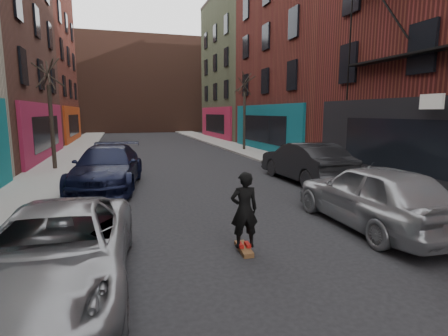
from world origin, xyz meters
TOP-DOWN VIEW (x-y plane):
  - sidewalk_left at (-6.25, 30.00)m, footprint 2.50×84.00m
  - sidewalk_right at (6.25, 30.00)m, footprint 2.50×84.00m
  - buildings_right at (13.50, 16.00)m, footprint 12.00×56.00m
  - building_far at (0.00, 56.00)m, footprint 40.00×10.00m
  - tree_left_far at (-6.20, 18.00)m, footprint 2.00×2.00m
  - tree_right_far at (6.20, 24.00)m, footprint 2.00×2.00m
  - parked_left_far at (-4.05, 4.69)m, footprint 2.58×5.18m
  - parked_left_end at (-3.48, 12.92)m, footprint 3.10×5.99m
  - parked_right_far at (3.22, 5.96)m, footprint 2.13×5.03m
  - parked_right_end at (4.60, 11.92)m, footprint 1.92×5.18m
  - skateboard at (-0.51, 5.41)m, footprint 0.28×0.81m
  - skateboarder at (-0.51, 5.41)m, footprint 0.62×0.43m

SIDE VIEW (x-z plane):
  - skateboard at x=-0.51m, z-range 0.00..0.10m
  - sidewalk_left at x=-6.25m, z-range 0.00..0.13m
  - sidewalk_right at x=6.25m, z-range 0.00..0.13m
  - parked_left_far at x=-4.05m, z-range 0.00..1.41m
  - parked_left_end at x=-3.48m, z-range 0.00..1.66m
  - parked_right_end at x=4.60m, z-range 0.00..1.69m
  - parked_right_far at x=3.22m, z-range 0.00..1.70m
  - skateboarder at x=-0.51m, z-range 0.10..1.73m
  - tree_left_far at x=-6.20m, z-range 0.13..6.63m
  - tree_right_far at x=6.20m, z-range 0.13..6.93m
  - building_far at x=0.00m, z-range 0.00..14.00m
  - buildings_right at x=13.50m, z-range 0.00..16.00m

